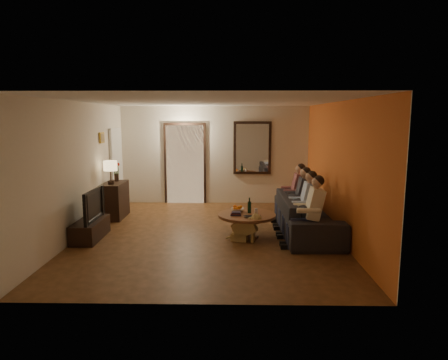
{
  "coord_description": "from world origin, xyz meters",
  "views": [
    {
      "loc": [
        0.46,
        -7.65,
        2.3
      ],
      "look_at": [
        0.3,
        0.3,
        1.05
      ],
      "focal_mm": 32.0,
      "sensor_mm": 36.0,
      "label": 1
    }
  ],
  "objects_px": {
    "table_lamp": "(111,172)",
    "coffee_table": "(247,225)",
    "tv_stand": "(90,230)",
    "tv": "(89,205)",
    "person_c": "(299,201)",
    "dog": "(245,227)",
    "laptop": "(253,217)",
    "bowl": "(238,210)",
    "dresser": "(115,200)",
    "person_b": "(305,207)",
    "sofa": "(307,215)",
    "wine_bottle": "(249,205)",
    "person_a": "(311,215)",
    "person_d": "(295,195)"
  },
  "relations": [
    {
      "from": "sofa",
      "to": "person_c",
      "type": "xyz_separation_m",
      "value": [
        -0.1,
        0.3,
        0.22
      ]
    },
    {
      "from": "tv",
      "to": "person_b",
      "type": "distance_m",
      "value": 4.11
    },
    {
      "from": "dog",
      "to": "tv",
      "type": "bearing_deg",
      "value": -167.79
    },
    {
      "from": "table_lamp",
      "to": "dog",
      "type": "distance_m",
      "value": 3.42
    },
    {
      "from": "person_d",
      "to": "sofa",
      "type": "bearing_deg",
      "value": -83.66
    },
    {
      "from": "tv_stand",
      "to": "bowl",
      "type": "height_order",
      "value": "bowl"
    },
    {
      "from": "dresser",
      "to": "person_b",
      "type": "relative_size",
      "value": 0.77
    },
    {
      "from": "dresser",
      "to": "sofa",
      "type": "height_order",
      "value": "dresser"
    },
    {
      "from": "person_b",
      "to": "person_c",
      "type": "distance_m",
      "value": 0.6
    },
    {
      "from": "dog",
      "to": "laptop",
      "type": "relative_size",
      "value": 1.7
    },
    {
      "from": "dresser",
      "to": "person_a",
      "type": "distance_m",
      "value": 4.61
    },
    {
      "from": "tv_stand",
      "to": "person_c",
      "type": "xyz_separation_m",
      "value": [
        4.11,
        0.76,
        0.42
      ]
    },
    {
      "from": "laptop",
      "to": "person_b",
      "type": "bearing_deg",
      "value": 3.53
    },
    {
      "from": "tv_stand",
      "to": "person_d",
      "type": "xyz_separation_m",
      "value": [
        4.11,
        1.36,
        0.42
      ]
    },
    {
      "from": "table_lamp",
      "to": "coffee_table",
      "type": "height_order",
      "value": "table_lamp"
    },
    {
      "from": "tv_stand",
      "to": "coffee_table",
      "type": "relative_size",
      "value": 0.97
    },
    {
      "from": "dog",
      "to": "bowl",
      "type": "bearing_deg",
      "value": 117.68
    },
    {
      "from": "dresser",
      "to": "person_b",
      "type": "height_order",
      "value": "person_b"
    },
    {
      "from": "sofa",
      "to": "wine_bottle",
      "type": "height_order",
      "value": "wine_bottle"
    },
    {
      "from": "tv",
      "to": "coffee_table",
      "type": "distance_m",
      "value": 3.04
    },
    {
      "from": "person_c",
      "to": "laptop",
      "type": "height_order",
      "value": "person_c"
    },
    {
      "from": "tv_stand",
      "to": "laptop",
      "type": "xyz_separation_m",
      "value": [
        3.1,
        -0.08,
        0.28
      ]
    },
    {
      "from": "sofa",
      "to": "coffee_table",
      "type": "height_order",
      "value": "sofa"
    },
    {
      "from": "table_lamp",
      "to": "person_c",
      "type": "relative_size",
      "value": 0.45
    },
    {
      "from": "sofa",
      "to": "person_c",
      "type": "relative_size",
      "value": 2.14
    },
    {
      "from": "person_d",
      "to": "laptop",
      "type": "height_order",
      "value": "person_d"
    },
    {
      "from": "table_lamp",
      "to": "sofa",
      "type": "distance_m",
      "value": 4.38
    },
    {
      "from": "dresser",
      "to": "dog",
      "type": "relative_size",
      "value": 1.64
    },
    {
      "from": "tv",
      "to": "person_c",
      "type": "relative_size",
      "value": 0.87
    },
    {
      "from": "sofa",
      "to": "person_a",
      "type": "xyz_separation_m",
      "value": [
        -0.1,
        -0.9,
        0.22
      ]
    },
    {
      "from": "dog",
      "to": "bowl",
      "type": "distance_m",
      "value": 0.56
    },
    {
      "from": "tv_stand",
      "to": "tv",
      "type": "xyz_separation_m",
      "value": [
        0.0,
        -0.0,
        0.48
      ]
    },
    {
      "from": "dresser",
      "to": "person_b",
      "type": "bearing_deg",
      "value": -20.01
    },
    {
      "from": "person_c",
      "to": "wine_bottle",
      "type": "distance_m",
      "value": 1.15
    },
    {
      "from": "tv",
      "to": "wine_bottle",
      "type": "bearing_deg",
      "value": -84.36
    },
    {
      "from": "tv_stand",
      "to": "tv",
      "type": "bearing_deg",
      "value": -90.0
    },
    {
      "from": "tv",
      "to": "wine_bottle",
      "type": "distance_m",
      "value": 3.07
    },
    {
      "from": "person_b",
      "to": "bowl",
      "type": "distance_m",
      "value": 1.31
    },
    {
      "from": "table_lamp",
      "to": "tv",
      "type": "bearing_deg",
      "value": -90.0
    },
    {
      "from": "tv_stand",
      "to": "dog",
      "type": "xyz_separation_m",
      "value": [
        2.95,
        -0.09,
        0.1
      ]
    },
    {
      "from": "dresser",
      "to": "dog",
      "type": "bearing_deg",
      "value": -30.62
    },
    {
      "from": "tv",
      "to": "person_b",
      "type": "bearing_deg",
      "value": -87.78
    },
    {
      "from": "wine_bottle",
      "to": "laptop",
      "type": "bearing_deg",
      "value": -82.5
    },
    {
      "from": "sofa",
      "to": "person_c",
      "type": "distance_m",
      "value": 0.39
    },
    {
      "from": "person_c",
      "to": "person_d",
      "type": "xyz_separation_m",
      "value": [
        0.0,
        0.6,
        0.0
      ]
    },
    {
      "from": "wine_bottle",
      "to": "dog",
      "type": "bearing_deg",
      "value": -104.97
    },
    {
      "from": "sofa",
      "to": "person_d",
      "type": "height_order",
      "value": "person_d"
    },
    {
      "from": "table_lamp",
      "to": "tv",
      "type": "distance_m",
      "value": 1.5
    },
    {
      "from": "wine_bottle",
      "to": "laptop",
      "type": "relative_size",
      "value": 0.94
    },
    {
      "from": "dog",
      "to": "wine_bottle",
      "type": "relative_size",
      "value": 1.81
    }
  ]
}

